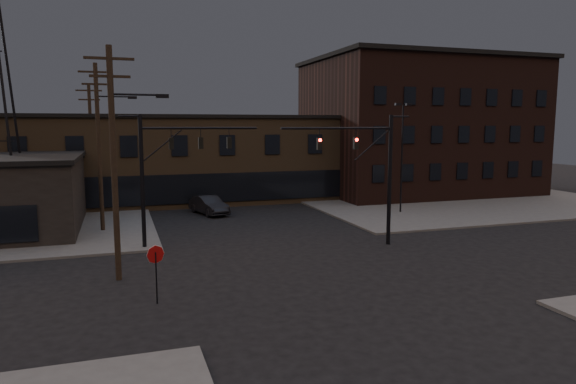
% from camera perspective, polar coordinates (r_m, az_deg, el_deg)
% --- Properties ---
extents(ground, '(140.00, 140.00, 0.00)m').
position_cam_1_polar(ground, '(26.13, 3.34, -8.99)').
color(ground, black).
rests_on(ground, ground).
extents(sidewalk_ne, '(30.00, 30.00, 0.15)m').
position_cam_1_polar(sidewalk_ne, '(55.52, 16.15, -0.39)').
color(sidewalk_ne, '#474744').
rests_on(sidewalk_ne, ground).
extents(building_row, '(40.00, 12.00, 8.00)m').
position_cam_1_polar(building_row, '(52.21, -8.09, 3.68)').
color(building_row, '#4E3D29').
rests_on(building_row, ground).
extents(building_right, '(22.00, 16.00, 14.00)m').
position_cam_1_polar(building_right, '(58.37, 14.16, 6.87)').
color(building_right, black).
rests_on(building_right, ground).
extents(traffic_signal_near, '(7.12, 0.24, 8.00)m').
position_cam_1_polar(traffic_signal_near, '(31.49, 9.46, 2.88)').
color(traffic_signal_near, black).
rests_on(traffic_signal_near, ground).
extents(traffic_signal_far, '(7.12, 0.24, 8.00)m').
position_cam_1_polar(traffic_signal_far, '(31.46, -13.61, 2.92)').
color(traffic_signal_far, black).
rests_on(traffic_signal_far, ground).
extents(stop_sign, '(0.72, 0.33, 2.48)m').
position_cam_1_polar(stop_sign, '(22.03, -14.48, -7.38)').
color(stop_sign, black).
rests_on(stop_sign, ground).
extents(utility_pole_near, '(3.70, 0.28, 11.00)m').
position_cam_1_polar(utility_pole_near, '(25.30, -18.66, 3.61)').
color(utility_pole_near, black).
rests_on(utility_pole_near, ground).
extents(utility_pole_mid, '(3.70, 0.28, 11.50)m').
position_cam_1_polar(utility_pole_mid, '(37.30, -20.18, 5.07)').
color(utility_pole_mid, black).
rests_on(utility_pole_mid, ground).
extents(utility_pole_far, '(2.20, 0.28, 11.00)m').
position_cam_1_polar(utility_pole_far, '(49.33, -21.00, 5.12)').
color(utility_pole_far, black).
rests_on(utility_pole_far, ground).
extents(lot_light_a, '(1.50, 0.28, 9.14)m').
position_cam_1_polar(lot_light_a, '(43.47, 12.57, 4.82)').
color(lot_light_a, black).
rests_on(lot_light_a, ground).
extents(lot_light_b, '(1.50, 0.28, 9.14)m').
position_cam_1_polar(lot_light_b, '(50.90, 15.49, 5.09)').
color(lot_light_b, black).
rests_on(lot_light_b, ground).
extents(parked_car_lot_a, '(4.32, 2.02, 1.43)m').
position_cam_1_polar(parked_car_lot_a, '(53.26, 11.45, 0.29)').
color(parked_car_lot_a, black).
rests_on(parked_car_lot_a, sidewalk_ne).
extents(parked_car_lot_b, '(4.26, 1.96, 1.21)m').
position_cam_1_polar(parked_car_lot_b, '(53.99, 15.17, 0.16)').
color(parked_car_lot_b, silver).
rests_on(parked_car_lot_b, sidewalk_ne).
extents(car_crossing, '(2.88, 4.95, 1.54)m').
position_cam_1_polar(car_crossing, '(43.14, -8.79, -1.44)').
color(car_crossing, black).
rests_on(car_crossing, ground).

